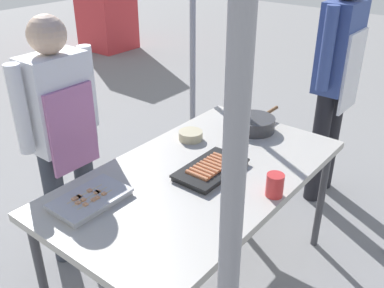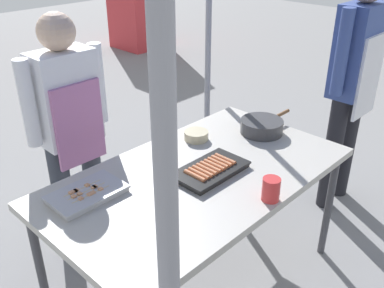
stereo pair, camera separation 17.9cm
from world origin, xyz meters
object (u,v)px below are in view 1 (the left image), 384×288
(drink_cup_near_edge, at_px, (275,185))
(vendor_woman, at_px, (61,127))
(condiment_bowl, at_px, (191,135))
(tray_meat_skewers, at_px, (90,199))
(customer_nearby, at_px, (337,69))
(stall_table, at_px, (200,182))
(tray_grilled_sausages, at_px, (211,169))
(cooking_wok, at_px, (254,123))

(drink_cup_near_edge, bearing_deg, vendor_woman, 104.31)
(condiment_bowl, distance_m, vendor_woman, 0.74)
(tray_meat_skewers, relative_size, drink_cup_near_edge, 3.07)
(tray_meat_skewers, height_order, customer_nearby, customer_nearby)
(vendor_woman, bearing_deg, drink_cup_near_edge, 104.31)
(stall_table, distance_m, vendor_woman, 0.85)
(stall_table, relative_size, tray_grilled_sausages, 4.10)
(stall_table, height_order, drink_cup_near_edge, drink_cup_near_edge)
(cooking_wok, height_order, condiment_bowl, cooking_wok)
(tray_grilled_sausages, xyz_separation_m, cooking_wok, (0.57, 0.09, 0.02))
(condiment_bowl, bearing_deg, tray_grilled_sausages, -125.88)
(cooking_wok, distance_m, vendor_woman, 1.14)
(tray_meat_skewers, bearing_deg, condiment_bowl, 3.11)
(stall_table, relative_size, drink_cup_near_edge, 14.25)
(cooking_wok, relative_size, vendor_woman, 0.28)
(tray_grilled_sausages, distance_m, condiment_bowl, 0.39)
(tray_meat_skewers, relative_size, vendor_woman, 0.23)
(stall_table, height_order, customer_nearby, customer_nearby)
(tray_grilled_sausages, xyz_separation_m, customer_nearby, (1.30, -0.11, 0.23))
(customer_nearby, bearing_deg, drink_cup_near_edge, -169.11)
(stall_table, bearing_deg, tray_grilled_sausages, -45.28)
(tray_meat_skewers, xyz_separation_m, cooking_wok, (1.13, -0.18, 0.03))
(condiment_bowl, bearing_deg, tray_meat_skewers, -176.89)
(drink_cup_near_edge, bearing_deg, tray_meat_skewers, 132.47)
(tray_grilled_sausages, bearing_deg, drink_cup_near_edge, -87.42)
(drink_cup_near_edge, xyz_separation_m, customer_nearby, (1.29, 0.25, 0.19))
(drink_cup_near_edge, height_order, customer_nearby, customer_nearby)
(tray_meat_skewers, bearing_deg, tray_grilled_sausages, -25.99)
(stall_table, xyz_separation_m, drink_cup_near_edge, (0.06, -0.40, 0.11))
(tray_grilled_sausages, height_order, customer_nearby, customer_nearby)
(tray_grilled_sausages, height_order, tray_meat_skewers, tray_grilled_sausages)
(tray_meat_skewers, xyz_separation_m, vendor_woman, (0.27, 0.56, 0.10))
(drink_cup_near_edge, height_order, vendor_woman, vendor_woman)
(tray_grilled_sausages, relative_size, condiment_bowl, 2.76)
(stall_table, relative_size, tray_meat_skewers, 4.64)
(tray_meat_skewers, xyz_separation_m, condiment_bowl, (0.79, 0.04, 0.01))
(cooking_wok, height_order, customer_nearby, customer_nearby)
(tray_grilled_sausages, bearing_deg, condiment_bowl, 54.12)
(cooking_wok, xyz_separation_m, customer_nearby, (0.73, -0.20, 0.20))
(tray_meat_skewers, relative_size, cooking_wok, 0.83)
(tray_grilled_sausages, relative_size, tray_meat_skewers, 1.13)
(tray_grilled_sausages, bearing_deg, customer_nearby, -4.73)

